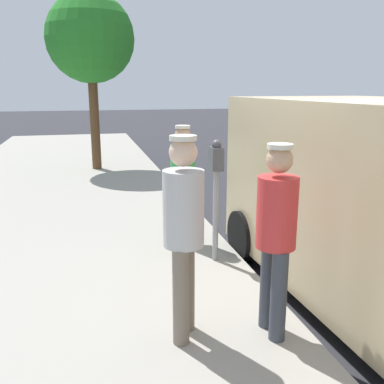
{
  "coord_description": "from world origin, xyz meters",
  "views": [
    {
      "loc": [
        2.85,
        4.32,
        2.27
      ],
      "look_at": [
        1.65,
        -0.49,
        1.05
      ],
      "focal_mm": 39.9,
      "sensor_mm": 36.0,
      "label": 1
    }
  ],
  "objects": [
    {
      "name": "pedestrian_in_green",
      "position": [
        1.59,
        -1.24,
        1.08
      ],
      "size": [
        0.34,
        0.35,
        1.63
      ],
      "color": "#726656",
      "rests_on": "sidewalk_slab"
    },
    {
      "name": "parking_meter_near",
      "position": [
        1.35,
        -0.49,
        1.18
      ],
      "size": [
        0.14,
        0.18,
        1.52
      ],
      "color": "gray",
      "rests_on": "sidewalk_slab"
    },
    {
      "name": "street_tree",
      "position": [
        2.6,
        -7.2,
        3.43
      ],
      "size": [
        2.21,
        2.21,
        4.41
      ],
      "color": "brown",
      "rests_on": "sidewalk_slab"
    },
    {
      "name": "sidewalk_slab",
      "position": [
        3.5,
        0.0,
        0.07
      ],
      "size": [
        5.0,
        32.0,
        0.15
      ],
      "primitive_type": "cube",
      "color": "#9E998E",
      "rests_on": "ground"
    },
    {
      "name": "pedestrian_in_gray",
      "position": [
        2.11,
        1.07,
        1.16
      ],
      "size": [
        0.34,
        0.34,
        1.76
      ],
      "color": "#726656",
      "rests_on": "sidewalk_slab"
    },
    {
      "name": "pedestrian_in_red",
      "position": [
        1.34,
        1.2,
        1.11
      ],
      "size": [
        0.34,
        0.36,
        1.68
      ],
      "color": "#383D47",
      "rests_on": "sidewalk_slab"
    },
    {
      "name": "ground_plane",
      "position": [
        0.0,
        0.0,
        0.0
      ],
      "size": [
        80.0,
        80.0,
        0.0
      ],
      "primitive_type": "plane",
      "color": "#2D2D33"
    }
  ]
}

